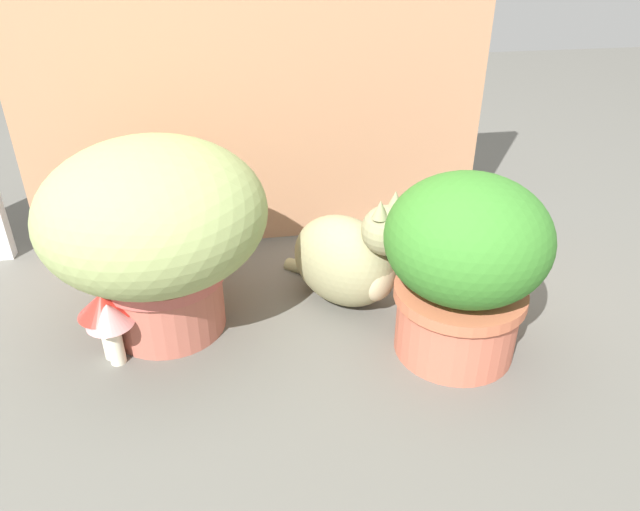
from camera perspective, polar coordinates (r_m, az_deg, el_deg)
name	(u,v)px	position (r m, az deg, el deg)	size (l,w,h in m)	color
ground_plane	(263,355)	(1.27, -5.54, -9.57)	(6.00, 6.00, 0.00)	#5B5A53
cardboard_backdrop	(256,69)	(1.56, -6.27, 17.55)	(1.23, 0.03, 0.95)	tan
grass_planter	(156,226)	(1.26, -15.69, 2.82)	(0.47, 0.47, 0.44)	#B4604F
leafy_planter	(464,263)	(1.20, 13.83, -0.69)	(0.33, 0.33, 0.40)	#C3644C
cat	(349,259)	(1.36, 2.88, -0.31)	(0.30, 0.35, 0.32)	#949167
mushroom_ornament_pink	(110,320)	(1.26, -19.75, -5.92)	(0.10, 0.10, 0.15)	#EEE6C8
mushroom_ornament_red	(104,310)	(1.27, -20.24, -4.99)	(0.11, 0.11, 0.16)	silver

